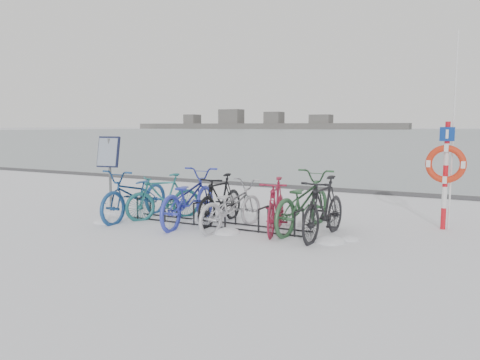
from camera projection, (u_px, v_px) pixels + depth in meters
ground at (215, 225)px, 9.46m from camera, size 900.00×900.00×0.00m
ice_sheet at (465, 132)px, 146.26m from camera, size 400.00×298.00×0.02m
quay_edge at (310, 188)px, 14.67m from camera, size 400.00×0.25×0.10m
bike_rack at (215, 216)px, 9.44m from camera, size 4.00×0.48×0.46m
info_board at (109, 156)px, 11.54m from camera, size 0.61×0.31×1.74m
lifebuoy_station at (446, 164)px, 8.87m from camera, size 0.73×0.22×3.77m
shoreline at (256, 124)px, 294.23m from camera, size 180.00×12.00×9.50m
bike_0 at (136, 193)px, 10.05m from camera, size 0.79×2.17×1.13m
bike_1 at (163, 195)px, 10.05m from camera, size 1.35×1.66×1.01m
bike_2 at (188, 196)px, 9.49m from camera, size 0.98×2.27×1.15m
bike_3 at (220, 198)px, 9.60m from camera, size 0.50×1.75×1.05m
bike_4 at (231, 204)px, 9.04m from camera, size 0.97×1.97×0.99m
bike_5 at (276, 204)px, 8.81m from camera, size 0.90×1.82×1.06m
bike_6 at (303, 200)px, 8.97m from camera, size 1.00×2.29×1.17m
bike_7 at (324, 206)px, 8.34m from camera, size 0.67×1.92×1.13m
snow_drifts at (220, 227)px, 9.26m from camera, size 5.84×2.13×0.21m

